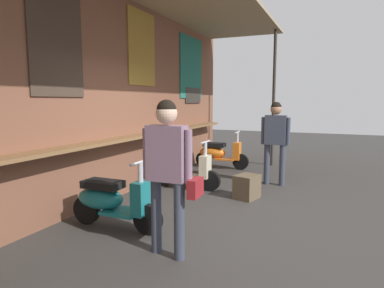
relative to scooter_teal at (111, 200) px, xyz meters
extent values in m
plane|color=#383533|center=(1.11, -1.08, -0.39)|extent=(28.99, 28.99, 0.00)
cube|color=brown|center=(1.11, 0.94, 1.48)|extent=(10.35, 0.25, 3.73)
cube|color=brown|center=(1.11, 0.64, 0.69)|extent=(9.32, 0.36, 0.05)
cube|color=#423328|center=(-0.02, 0.80, 2.29)|extent=(0.97, 0.02, 1.78)
cube|color=olive|center=(2.17, 0.80, 2.36)|extent=(0.95, 0.02, 1.43)
cube|color=#236B5B|center=(4.58, 0.80, 2.20)|extent=(1.36, 0.02, 1.58)
cube|color=#2D2823|center=(4.68, 0.80, 1.49)|extent=(0.97, 0.03, 0.40)
cylinder|color=#332D28|center=(5.46, -1.20, 1.41)|extent=(0.08, 0.08, 3.60)
ellipsoid|color=#197075|center=(0.00, 0.17, 0.01)|extent=(0.39, 0.70, 0.30)
cube|color=black|center=(0.00, 0.12, 0.21)|extent=(0.30, 0.55, 0.10)
cube|color=#197075|center=(0.00, -0.18, -0.14)|extent=(0.38, 0.50, 0.04)
cube|color=#197075|center=(0.00, -0.48, 0.08)|extent=(0.28, 0.16, 0.44)
cylinder|color=#B7B7BC|center=(0.00, -0.48, 0.21)|extent=(0.07, 0.07, 0.70)
cylinder|color=#B7B7BC|center=(0.00, -0.48, 0.56)|extent=(0.46, 0.04, 0.04)
cylinder|color=black|center=(0.01, -0.58, -0.19)|extent=(0.10, 0.40, 0.40)
cylinder|color=black|center=(0.00, 0.42, -0.19)|extent=(0.10, 0.40, 0.40)
ellipsoid|color=beige|center=(2.30, 0.17, 0.01)|extent=(0.39, 0.70, 0.30)
cube|color=black|center=(2.30, 0.12, 0.21)|extent=(0.31, 0.55, 0.10)
cube|color=beige|center=(2.31, -0.18, -0.14)|extent=(0.39, 0.50, 0.04)
cube|color=beige|center=(2.31, -0.48, 0.08)|extent=(0.28, 0.16, 0.44)
cylinder|color=#B7B7BC|center=(2.31, -0.48, 0.21)|extent=(0.07, 0.07, 0.70)
cylinder|color=#B7B7BC|center=(2.31, -0.48, 0.56)|extent=(0.46, 0.04, 0.04)
cylinder|color=black|center=(2.31, -0.58, -0.19)|extent=(0.10, 0.40, 0.40)
cylinder|color=black|center=(2.30, 0.42, -0.19)|extent=(0.10, 0.40, 0.40)
ellipsoid|color=orange|center=(4.51, 0.17, 0.01)|extent=(0.41, 0.71, 0.30)
cube|color=black|center=(4.51, 0.12, 0.21)|extent=(0.32, 0.56, 0.10)
cube|color=orange|center=(4.52, -0.18, -0.14)|extent=(0.40, 0.51, 0.04)
cube|color=orange|center=(4.53, -0.48, 0.08)|extent=(0.29, 0.17, 0.44)
cylinder|color=#B7B7BC|center=(4.53, -0.48, 0.21)|extent=(0.07, 0.07, 0.70)
cylinder|color=#B7B7BC|center=(4.53, -0.48, 0.56)|extent=(0.46, 0.05, 0.04)
cylinder|color=black|center=(4.53, -0.58, -0.19)|extent=(0.11, 0.40, 0.40)
cylinder|color=black|center=(4.50, 0.42, -0.19)|extent=(0.11, 0.40, 0.40)
cylinder|color=#383D4C|center=(-0.39, -0.93, 0.04)|extent=(0.12, 0.12, 0.86)
cylinder|color=#383D4C|center=(-0.46, -1.26, 0.04)|extent=(0.12, 0.12, 0.86)
cube|color=gray|center=(-0.42, -1.09, 0.78)|extent=(0.21, 0.44, 0.61)
sphere|color=beige|center=(-0.42, -1.09, 1.21)|extent=(0.23, 0.23, 0.23)
sphere|color=black|center=(-0.42, -1.09, 1.25)|extent=(0.21, 0.21, 0.21)
cylinder|color=gray|center=(-0.43, -0.84, 0.75)|extent=(0.08, 0.08, 0.57)
cylinder|color=gray|center=(-0.41, -1.35, 0.75)|extent=(0.08, 0.08, 0.57)
cube|color=maroon|center=(-0.39, -1.42, 0.42)|extent=(0.26, 0.11, 0.20)
cylinder|color=#383D4C|center=(3.31, -1.79, 0.03)|extent=(0.12, 0.12, 0.84)
cylinder|color=#383D4C|center=(3.31, -1.47, 0.03)|extent=(0.12, 0.12, 0.84)
cube|color=#383D4C|center=(3.31, -1.63, 0.75)|extent=(0.20, 0.42, 0.60)
sphere|color=#A37556|center=(3.31, -1.63, 1.18)|extent=(0.23, 0.23, 0.23)
sphere|color=black|center=(3.31, -1.63, 1.22)|extent=(0.21, 0.21, 0.21)
cylinder|color=#383D4C|center=(3.31, -1.88, 0.73)|extent=(0.08, 0.08, 0.56)
cylinder|color=#383D4C|center=(3.31, -1.38, 0.73)|extent=(0.08, 0.08, 0.56)
cube|color=brown|center=(2.11, -1.36, -0.18)|extent=(0.51, 0.45, 0.43)
camera|label=1|loc=(-3.61, -2.78, 1.34)|focal=31.32mm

